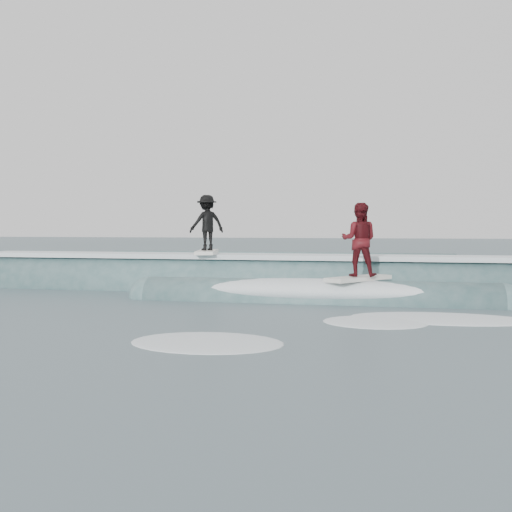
# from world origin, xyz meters

# --- Properties ---
(ground) EXTENTS (160.00, 160.00, 0.00)m
(ground) POSITION_xyz_m (0.00, 0.00, 0.00)
(ground) COLOR #3E585B
(ground) RESTS_ON ground
(breaking_wave) EXTENTS (20.54, 3.81, 2.07)m
(breaking_wave) POSITION_xyz_m (0.35, 2.60, 0.05)
(breaking_wave) COLOR #385D5F
(breaking_wave) RESTS_ON ground
(surfer_black) EXTENTS (1.24, 2.07, 1.79)m
(surfer_black) POSITION_xyz_m (-1.73, 3.03, 1.97)
(surfer_black) COLOR white
(surfer_black) RESTS_ON ground
(surfer_red) EXTENTS (1.67, 1.91, 1.95)m
(surfer_red) POSITION_xyz_m (2.89, 0.83, 1.52)
(surfer_red) COLOR silver
(surfer_red) RESTS_ON ground
(whitewater) EXTENTS (7.34, 8.06, 0.10)m
(whitewater) POSITION_xyz_m (3.44, -1.90, 0.00)
(whitewater) COLOR white
(whitewater) RESTS_ON ground
(far_swells) EXTENTS (37.91, 8.65, 0.80)m
(far_swells) POSITION_xyz_m (-1.24, 17.65, 0.00)
(far_swells) COLOR #385D5F
(far_swells) RESTS_ON ground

